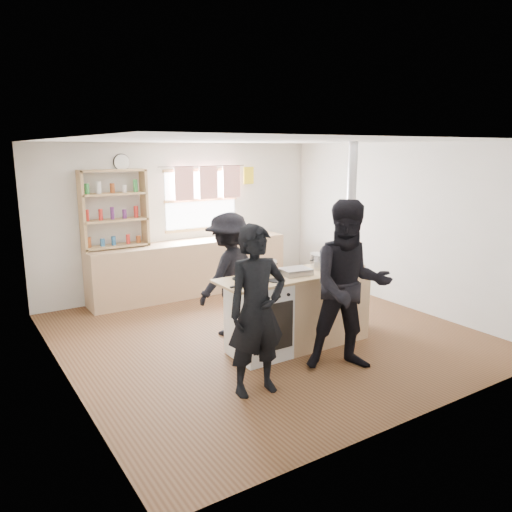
# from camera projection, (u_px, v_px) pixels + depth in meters

# --- Properties ---
(ground) EXTENTS (5.00, 5.00, 0.01)m
(ground) POSITION_uv_depth(u_px,v_px,m) (264.00, 334.00, 6.61)
(ground) COLOR brown
(ground) RESTS_ON ground
(back_counter) EXTENTS (3.40, 0.55, 0.90)m
(back_counter) POSITION_uv_depth(u_px,v_px,m) (191.00, 268.00, 8.35)
(back_counter) COLOR tan
(back_counter) RESTS_ON ground
(shelving_unit) EXTENTS (1.00, 0.28, 1.20)m
(shelving_unit) POSITION_uv_depth(u_px,v_px,m) (114.00, 209.00, 7.59)
(shelving_unit) COLOR tan
(shelving_unit) RESTS_ON back_counter
(thermos) EXTENTS (0.10, 0.10, 0.27)m
(thermos) POSITION_uv_depth(u_px,v_px,m) (240.00, 229.00, 8.72)
(thermos) COLOR silver
(thermos) RESTS_ON back_counter
(cooking_island) EXTENTS (1.97, 0.64, 0.93)m
(cooking_island) POSITION_uv_depth(u_px,v_px,m) (299.00, 310.00, 6.14)
(cooking_island) COLOR white
(cooking_island) RESTS_ON ground
(skillet_greens) EXTENTS (0.33, 0.33, 0.05)m
(skillet_greens) POSITION_uv_depth(u_px,v_px,m) (254.00, 282.00, 5.53)
(skillet_greens) COLOR black
(skillet_greens) RESTS_ON cooking_island
(roast_tray) EXTENTS (0.38, 0.31, 0.07)m
(roast_tray) POSITION_uv_depth(u_px,v_px,m) (295.00, 271.00, 5.97)
(roast_tray) COLOR silver
(roast_tray) RESTS_ON cooking_island
(stockpot_stove) EXTENTS (0.24, 0.24, 0.19)m
(stockpot_stove) POSITION_uv_depth(u_px,v_px,m) (267.00, 267.00, 5.97)
(stockpot_stove) COLOR #BABABD
(stockpot_stove) RESTS_ON cooking_island
(stockpot_counter) EXTENTS (0.28, 0.28, 0.21)m
(stockpot_counter) POSITION_uv_depth(u_px,v_px,m) (321.00, 261.00, 6.25)
(stockpot_counter) COLOR silver
(stockpot_counter) RESTS_ON cooking_island
(bread_board) EXTENTS (0.32, 0.26, 0.12)m
(bread_board) POSITION_uv_depth(u_px,v_px,m) (352.00, 262.00, 6.38)
(bread_board) COLOR tan
(bread_board) RESTS_ON cooking_island
(flue_heater) EXTENTS (0.35, 0.35, 2.50)m
(flue_heater) POSITION_uv_depth(u_px,v_px,m) (348.00, 282.00, 6.74)
(flue_heater) COLOR black
(flue_heater) RESTS_ON ground
(person_near_left) EXTENTS (0.66, 0.46, 1.71)m
(person_near_left) POSITION_uv_depth(u_px,v_px,m) (257.00, 311.00, 4.88)
(person_near_left) COLOR black
(person_near_left) RESTS_ON ground
(person_near_right) EXTENTS (1.14, 1.06, 1.88)m
(person_near_right) POSITION_uv_depth(u_px,v_px,m) (350.00, 286.00, 5.41)
(person_near_right) COLOR black
(person_near_right) RESTS_ON ground
(person_far) EXTENTS (1.19, 0.95, 1.61)m
(person_far) POSITION_uv_depth(u_px,v_px,m) (229.00, 274.00, 6.49)
(person_far) COLOR black
(person_far) RESTS_ON ground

